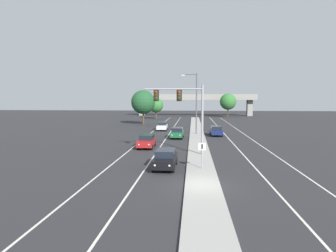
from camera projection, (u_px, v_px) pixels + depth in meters
name	position (u px, v px, depth m)	size (l,w,h in m)	color
ground_plane	(203.00, 187.00, 19.65)	(260.00, 260.00, 0.00)	#28282B
median_island	(198.00, 144.00, 37.50)	(2.40, 110.00, 0.15)	#9E9B93
lane_stripe_oncoming_center	(167.00, 137.00, 44.85)	(0.14, 100.00, 0.01)	silver
lane_stripe_receding_center	(228.00, 138.00, 44.05)	(0.14, 100.00, 0.01)	silver
edge_stripe_left	(146.00, 137.00, 45.13)	(0.14, 100.00, 0.01)	silver
edge_stripe_right	(250.00, 138.00, 43.76)	(0.14, 100.00, 0.01)	silver
overhead_signal_mast	(184.00, 105.00, 30.07)	(6.14, 0.44, 7.20)	gray
median_sign_post	(202.00, 151.00, 24.02)	(0.60, 0.10, 2.20)	gray
street_lamp_median	(195.00, 100.00, 47.77)	(2.58, 0.28, 10.00)	#4C4C51
car_oncoming_black	(165.00, 159.00, 24.91)	(1.90, 4.50, 1.58)	black
car_oncoming_red	(147.00, 141.00, 35.36)	(1.85, 4.48, 1.58)	maroon
car_oncoming_green	(177.00, 133.00, 44.07)	(1.92, 4.51, 1.58)	#195633
car_oncoming_white	(162.00, 126.00, 55.10)	(1.93, 4.51, 1.58)	silver
car_receding_navy	(216.00, 131.00, 47.00)	(1.88, 4.49, 1.58)	#141E4C
overpass_bridge	(195.00, 99.00, 103.34)	(42.40, 6.40, 7.65)	gray
tree_far_left_b	(156.00, 105.00, 85.86)	(4.37, 4.37, 6.32)	#4C3823
tree_far_right_a	(228.00, 102.00, 95.42)	(5.37, 5.37, 7.76)	#4C3823
tree_far_left_c	(143.00, 102.00, 66.77)	(5.52, 5.52, 7.99)	#4C3823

